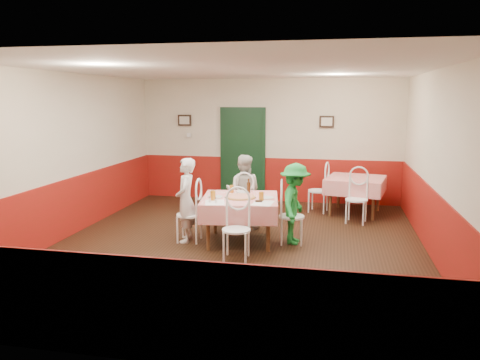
% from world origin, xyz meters
% --- Properties ---
extents(floor, '(7.00, 7.00, 0.00)m').
position_xyz_m(floor, '(0.00, 0.00, 0.00)').
color(floor, black).
rests_on(floor, ground).
extents(ceiling, '(7.00, 7.00, 0.00)m').
position_xyz_m(ceiling, '(0.00, 0.00, 2.80)').
color(ceiling, white).
rests_on(ceiling, back_wall).
extents(back_wall, '(6.00, 0.10, 2.80)m').
position_xyz_m(back_wall, '(0.00, 3.50, 1.40)').
color(back_wall, beige).
rests_on(back_wall, ground).
extents(front_wall, '(6.00, 0.10, 2.80)m').
position_xyz_m(front_wall, '(0.00, -3.50, 1.40)').
color(front_wall, beige).
rests_on(front_wall, ground).
extents(left_wall, '(0.10, 7.00, 2.80)m').
position_xyz_m(left_wall, '(-3.00, 0.00, 1.40)').
color(left_wall, beige).
rests_on(left_wall, ground).
extents(right_wall, '(0.10, 7.00, 2.80)m').
position_xyz_m(right_wall, '(3.00, 0.00, 1.40)').
color(right_wall, beige).
rests_on(right_wall, ground).
extents(wainscot_back, '(6.00, 0.03, 1.00)m').
position_xyz_m(wainscot_back, '(0.00, 3.48, 0.50)').
color(wainscot_back, maroon).
rests_on(wainscot_back, ground).
extents(wainscot_front, '(6.00, 0.03, 1.00)m').
position_xyz_m(wainscot_front, '(0.00, -3.48, 0.50)').
color(wainscot_front, maroon).
rests_on(wainscot_front, ground).
extents(wainscot_left, '(0.03, 7.00, 1.00)m').
position_xyz_m(wainscot_left, '(-2.98, 0.00, 0.50)').
color(wainscot_left, maroon).
rests_on(wainscot_left, ground).
extents(wainscot_right, '(0.03, 7.00, 1.00)m').
position_xyz_m(wainscot_right, '(2.98, 0.00, 0.50)').
color(wainscot_right, maroon).
rests_on(wainscot_right, ground).
extents(door, '(0.96, 0.06, 2.10)m').
position_xyz_m(door, '(-0.60, 3.45, 1.05)').
color(door, black).
rests_on(door, ground).
extents(picture_left, '(0.32, 0.03, 0.26)m').
position_xyz_m(picture_left, '(-2.00, 3.45, 1.85)').
color(picture_left, black).
rests_on(picture_left, back_wall).
extents(picture_right, '(0.32, 0.03, 0.26)m').
position_xyz_m(picture_right, '(1.30, 3.45, 1.85)').
color(picture_right, black).
rests_on(picture_right, back_wall).
extents(thermostat, '(0.10, 0.03, 0.10)m').
position_xyz_m(thermostat, '(-1.90, 3.45, 1.50)').
color(thermostat, white).
rests_on(thermostat, back_wall).
extents(main_table, '(1.38, 1.38, 0.77)m').
position_xyz_m(main_table, '(-0.00, 0.20, 0.38)').
color(main_table, red).
rests_on(main_table, ground).
extents(second_table, '(1.32, 1.32, 0.77)m').
position_xyz_m(second_table, '(1.94, 2.59, 0.38)').
color(second_table, red).
rests_on(second_table, ground).
extents(chair_left, '(0.44, 0.44, 0.90)m').
position_xyz_m(chair_left, '(-0.84, 0.08, 0.45)').
color(chair_left, white).
rests_on(chair_left, ground).
extents(chair_right, '(0.46, 0.46, 0.90)m').
position_xyz_m(chair_right, '(0.84, 0.32, 0.45)').
color(chair_right, white).
rests_on(chair_right, ground).
extents(chair_far, '(0.53, 0.53, 0.90)m').
position_xyz_m(chair_far, '(-0.12, 1.04, 0.45)').
color(chair_far, white).
rests_on(chair_far, ground).
extents(chair_near, '(0.44, 0.44, 0.90)m').
position_xyz_m(chair_near, '(0.12, -0.64, 0.45)').
color(chair_near, white).
rests_on(chair_near, ground).
extents(chair_second_a, '(0.49, 0.49, 0.90)m').
position_xyz_m(chair_second_a, '(1.19, 2.59, 0.45)').
color(chair_second_a, white).
rests_on(chair_second_a, ground).
extents(chair_second_b, '(0.49, 0.49, 0.90)m').
position_xyz_m(chair_second_b, '(1.94, 1.84, 0.45)').
color(chair_second_b, white).
rests_on(chair_second_b, ground).
extents(pizza, '(0.55, 0.55, 0.03)m').
position_xyz_m(pizza, '(0.01, 0.17, 0.78)').
color(pizza, '#B74723').
rests_on(pizza, main_table).
extents(plate_left, '(0.28, 0.28, 0.01)m').
position_xyz_m(plate_left, '(-0.40, 0.12, 0.77)').
color(plate_left, white).
rests_on(plate_left, main_table).
extents(plate_right, '(0.28, 0.28, 0.01)m').
position_xyz_m(plate_right, '(0.43, 0.23, 0.77)').
color(plate_right, white).
rests_on(plate_right, main_table).
extents(plate_far, '(0.28, 0.28, 0.01)m').
position_xyz_m(plate_far, '(-0.03, 0.64, 0.77)').
color(plate_far, white).
rests_on(plate_far, main_table).
extents(glass_a, '(0.09, 0.09, 0.15)m').
position_xyz_m(glass_a, '(-0.38, -0.11, 0.84)').
color(glass_a, '#BF7219').
rests_on(glass_a, main_table).
extents(glass_b, '(0.09, 0.09, 0.14)m').
position_xyz_m(glass_b, '(0.38, 0.01, 0.83)').
color(glass_b, '#BF7219').
rests_on(glass_b, main_table).
extents(glass_c, '(0.08, 0.08, 0.13)m').
position_xyz_m(glass_c, '(-0.22, 0.55, 0.82)').
color(glass_c, '#BF7219').
rests_on(glass_c, main_table).
extents(beer_bottle, '(0.07, 0.07, 0.22)m').
position_xyz_m(beer_bottle, '(0.07, 0.60, 0.87)').
color(beer_bottle, '#381C0A').
rests_on(beer_bottle, main_table).
extents(shaker_a, '(0.04, 0.04, 0.09)m').
position_xyz_m(shaker_a, '(-0.39, -0.27, 0.81)').
color(shaker_a, silver).
rests_on(shaker_a, main_table).
extents(shaker_b, '(0.04, 0.04, 0.09)m').
position_xyz_m(shaker_b, '(-0.28, -0.30, 0.81)').
color(shaker_b, silver).
rests_on(shaker_b, main_table).
extents(shaker_c, '(0.04, 0.04, 0.09)m').
position_xyz_m(shaker_c, '(-0.40, -0.22, 0.81)').
color(shaker_c, '#B23319').
rests_on(shaker_c, main_table).
extents(menu_left, '(0.40, 0.47, 0.00)m').
position_xyz_m(menu_left, '(-0.31, -0.25, 0.76)').
color(menu_left, white).
rests_on(menu_left, main_table).
extents(menu_right, '(0.33, 0.42, 0.00)m').
position_xyz_m(menu_right, '(0.44, -0.15, 0.76)').
color(menu_right, white).
rests_on(menu_right, main_table).
extents(wallet, '(0.12, 0.10, 0.02)m').
position_xyz_m(wallet, '(0.36, -0.06, 0.77)').
color(wallet, black).
rests_on(wallet, main_table).
extents(diner_left, '(0.42, 0.56, 1.40)m').
position_xyz_m(diner_left, '(-0.89, 0.08, 0.70)').
color(diner_left, gray).
rests_on(diner_left, ground).
extents(diner_far, '(0.67, 0.53, 1.36)m').
position_xyz_m(diner_far, '(-0.12, 1.09, 0.68)').
color(diner_far, gray).
rests_on(diner_far, ground).
extents(diner_right, '(0.55, 0.89, 1.33)m').
position_xyz_m(diner_right, '(0.89, 0.32, 0.67)').
color(diner_right, gray).
rests_on(diner_right, ground).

